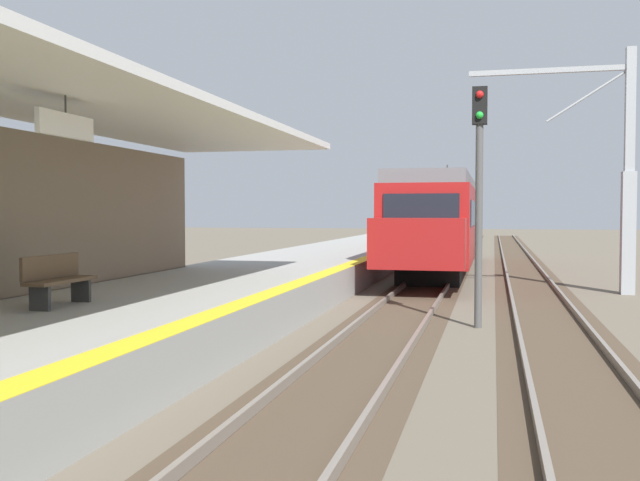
{
  "coord_description": "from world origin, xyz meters",
  "views": [
    {
      "loc": [
        4.07,
        1.67,
        2.52
      ],
      "look_at": [
        1.59,
        11.87,
        2.1
      ],
      "focal_mm": 40.22,
      "sensor_mm": 36.0,
      "label": 1
    }
  ],
  "objects_px": {
    "rail_signal_post": "(479,181)",
    "catenary_pylon_far_side": "(618,176)",
    "approaching_train": "(441,220)",
    "platform_bench": "(57,279)"
  },
  "relations": [
    {
      "from": "platform_bench",
      "to": "catenary_pylon_far_side",
      "type": "bearing_deg",
      "value": 48.94
    },
    {
      "from": "approaching_train",
      "to": "platform_bench",
      "type": "height_order",
      "value": "approaching_train"
    },
    {
      "from": "approaching_train",
      "to": "catenary_pylon_far_side",
      "type": "relative_size",
      "value": 2.61
    },
    {
      "from": "rail_signal_post",
      "to": "catenary_pylon_far_side",
      "type": "bearing_deg",
      "value": 62.2
    },
    {
      "from": "catenary_pylon_far_side",
      "to": "platform_bench",
      "type": "height_order",
      "value": "catenary_pylon_far_side"
    },
    {
      "from": "approaching_train",
      "to": "rail_signal_post",
      "type": "relative_size",
      "value": 3.77
    },
    {
      "from": "rail_signal_post",
      "to": "catenary_pylon_far_side",
      "type": "xyz_separation_m",
      "value": [
        4.0,
        7.59,
        0.41
      ]
    },
    {
      "from": "rail_signal_post",
      "to": "catenary_pylon_far_side",
      "type": "height_order",
      "value": "catenary_pylon_far_side"
    },
    {
      "from": "approaching_train",
      "to": "catenary_pylon_far_side",
      "type": "distance_m",
      "value": 9.38
    },
    {
      "from": "approaching_train",
      "to": "catenary_pylon_far_side",
      "type": "xyz_separation_m",
      "value": [
        5.85,
        -7.19,
        1.43
      ]
    }
  ]
}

